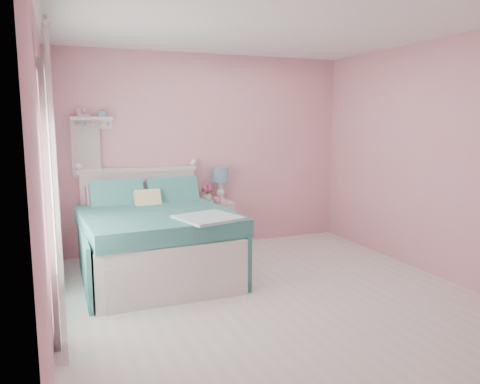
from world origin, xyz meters
TOP-DOWN VIEW (x-y plane):
  - floor at (0.00, 0.00)m, footprint 4.50×4.50m
  - room_shell at (0.00, 0.00)m, footprint 4.50×4.50m
  - bed at (-0.92, 1.27)m, footprint 1.64×1.99m
  - nightstand at (0.03, 2.01)m, footprint 0.45×0.45m
  - table_lamp at (0.15, 2.08)m, footprint 0.22×0.22m
  - vase at (-0.04, 2.07)m, footprint 0.17×0.17m
  - teacup at (0.02, 1.85)m, footprint 0.13×0.13m
  - roses at (-0.04, 2.06)m, footprint 0.14×0.11m
  - wall_shelf at (-1.47, 2.19)m, footprint 0.50×0.15m
  - hanging_dress at (-1.55, 2.18)m, footprint 0.34×0.03m
  - french_door at (-1.97, 0.40)m, footprint 0.04×1.32m
  - curtain_near at (-1.92, -0.34)m, footprint 0.04×0.40m
  - curtain_far at (-1.92, 1.14)m, footprint 0.04×0.40m

SIDE VIEW (x-z plane):
  - floor at x=0.00m, z-range 0.00..0.00m
  - nightstand at x=0.03m, z-range 0.00..0.66m
  - bed at x=-0.92m, z-range -0.17..0.96m
  - teacup at x=0.02m, z-range 0.65..0.74m
  - vase at x=-0.04m, z-range 0.65..0.79m
  - roses at x=-0.04m, z-range 0.77..0.89m
  - table_lamp at x=0.15m, z-range 0.74..1.19m
  - french_door at x=-1.97m, z-range -0.01..2.15m
  - curtain_near at x=-1.92m, z-range 0.02..2.34m
  - curtain_far at x=-1.92m, z-range 0.02..2.34m
  - hanging_dress at x=-1.55m, z-range 1.04..1.76m
  - room_shell at x=0.00m, z-range -0.67..3.83m
  - wall_shelf at x=-1.47m, z-range 1.61..1.86m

